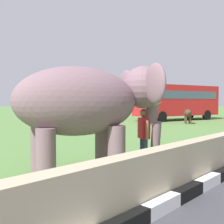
# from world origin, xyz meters

# --- Properties ---
(barrier_parapet) EXTENTS (28.00, 0.36, 1.00)m
(barrier_parapet) POSITION_xyz_m (2.00, 4.27, 0.50)
(barrier_parapet) COLOR tan
(barrier_parapet) RESTS_ON ground_plane
(elephant) EXTENTS (4.04, 3.19, 2.83)m
(elephant) POSITION_xyz_m (3.55, 6.53, 1.83)
(elephant) COLOR #795C65
(elephant) RESTS_ON ground_plane
(person_handler) EXTENTS (0.43, 0.57, 1.66)m
(person_handler) POSITION_xyz_m (5.10, 6.06, 0.93)
(person_handler) COLOR navy
(person_handler) RESTS_ON ground_plane
(bus_red) EXTENTS (9.77, 5.03, 3.50)m
(bus_red) POSITION_xyz_m (23.06, 15.26, 2.08)
(bus_red) COLOR #B21E1E
(bus_red) RESTS_ON ground_plane
(cow_near) EXTENTS (1.79, 1.42, 1.23)m
(cow_near) POSITION_xyz_m (19.77, 12.35, 0.87)
(cow_near) COLOR #473323
(cow_near) RESTS_ON ground_plane
(hill_east) EXTENTS (27.57, 22.05, 12.71)m
(hill_east) POSITION_xyz_m (55.00, 39.59, 0.00)
(hill_east) COLOR #6E7B5C
(hill_east) RESTS_ON ground_plane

